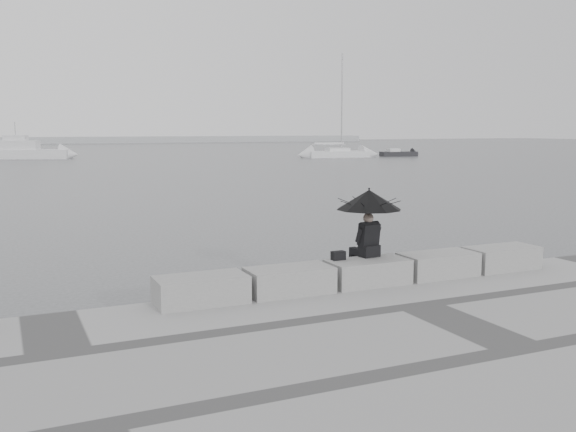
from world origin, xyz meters
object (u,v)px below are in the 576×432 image
seated_person (369,206)px  sailboat_right (338,153)px  small_motorboat (399,154)px  motor_cruiser (25,151)px

seated_person → sailboat_right: bearing=54.2°
seated_person → small_motorboat: bearing=47.9°
sailboat_right → motor_cruiser: size_ratio=1.22×
seated_person → motor_cruiser: 72.24m
sailboat_right → small_motorboat: bearing=6.2°
seated_person → sailboat_right: sailboat_right is taller
seated_person → motor_cruiser: size_ratio=0.13×
seated_person → small_motorboat: 72.79m
sailboat_right → motor_cruiser: 37.85m
motor_cruiser → small_motorboat: 46.55m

